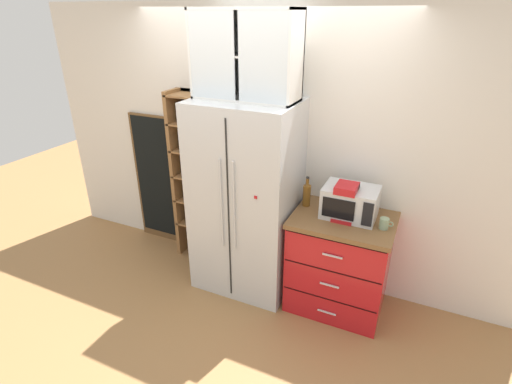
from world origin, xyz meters
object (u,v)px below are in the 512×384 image
chalkboard_menu (159,180)px  microwave (350,202)px  refrigerator (246,199)px  bottle_amber (307,193)px  coffee_maker (346,201)px  mug_sage (384,224)px

chalkboard_menu → microwave: bearing=-6.2°
refrigerator → bottle_amber: size_ratio=6.64×
coffee_maker → microwave: bearing=57.1°
refrigerator → bottle_amber: 0.56m
refrigerator → coffee_maker: size_ratio=5.82×
microwave → coffee_maker: 0.06m
bottle_amber → chalkboard_menu: size_ratio=0.18×
refrigerator → mug_sage: size_ratio=16.73×
bottle_amber → chalkboard_menu: chalkboard_menu is taller
bottle_amber → chalkboard_menu: (-1.78, 0.20, -0.27)m
coffee_maker → bottle_amber: bearing=167.1°
microwave → chalkboard_menu: 2.20m
coffee_maker → chalkboard_menu: chalkboard_menu is taller
bottle_amber → refrigerator: bearing=-167.9°
microwave → mug_sage: microwave is taller
coffee_maker → chalkboard_menu: bearing=172.6°
mug_sage → chalkboard_menu: chalkboard_menu is taller
mug_sage → chalkboard_menu: 2.50m
refrigerator → bottle_amber: refrigerator is taller
coffee_maker → refrigerator: bearing=-177.9°
coffee_maker → chalkboard_menu: 2.18m
mug_sage → coffee_maker: bearing=170.8°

